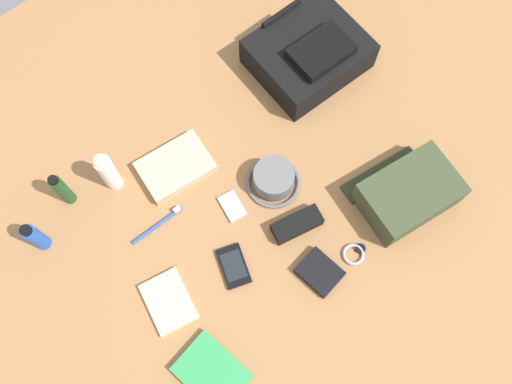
{
  "coord_description": "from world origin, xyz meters",
  "views": [
    {
      "loc": [
        -0.32,
        -0.39,
        1.45
      ],
      "look_at": [
        0.0,
        0.0,
        0.04
      ],
      "focal_mm": 37.72,
      "sensor_mm": 36.0,
      "label": 1
    }
  ],
  "objects_px": {
    "backpack": "(309,54)",
    "folded_towel": "(176,167)",
    "shampoo_bottle": "(62,190)",
    "sunglasses_case": "(297,224)",
    "cell_phone": "(234,266)",
    "toothbrush": "(160,223)",
    "deodorant_spray": "(36,237)",
    "media_player": "(232,206)",
    "bucket_hat": "(274,180)",
    "wristwatch": "(354,254)",
    "wallet": "(320,272)",
    "notepad": "(169,302)",
    "toiletry_pouch": "(408,193)",
    "paperback_novel": "(212,373)",
    "toothpaste_tube": "(108,172)"
  },
  "relations": [
    {
      "from": "backpack",
      "to": "toothpaste_tube",
      "type": "bearing_deg",
      "value": 175.45
    },
    {
      "from": "paperback_novel",
      "to": "sunglasses_case",
      "type": "height_order",
      "value": "sunglasses_case"
    },
    {
      "from": "backpack",
      "to": "shampoo_bottle",
      "type": "xyz_separation_m",
      "value": [
        -0.81,
        0.1,
        0.01
      ]
    },
    {
      "from": "bucket_hat",
      "to": "cell_phone",
      "type": "relative_size",
      "value": 1.21
    },
    {
      "from": "cell_phone",
      "to": "wristwatch",
      "type": "relative_size",
      "value": 1.83
    },
    {
      "from": "toothpaste_tube",
      "to": "notepad",
      "type": "distance_m",
      "value": 0.39
    },
    {
      "from": "wristwatch",
      "to": "sunglasses_case",
      "type": "relative_size",
      "value": 0.51
    },
    {
      "from": "toothpaste_tube",
      "to": "shampoo_bottle",
      "type": "bearing_deg",
      "value": 161.96
    },
    {
      "from": "toothbrush",
      "to": "wallet",
      "type": "height_order",
      "value": "wallet"
    },
    {
      "from": "toothpaste_tube",
      "to": "folded_towel",
      "type": "bearing_deg",
      "value": -26.37
    },
    {
      "from": "media_player",
      "to": "notepad",
      "type": "height_order",
      "value": "notepad"
    },
    {
      "from": "backpack",
      "to": "media_player",
      "type": "relative_size",
      "value": 3.57
    },
    {
      "from": "notepad",
      "to": "sunglasses_case",
      "type": "distance_m",
      "value": 0.4
    },
    {
      "from": "paperback_novel",
      "to": "media_player",
      "type": "bearing_deg",
      "value": 44.57
    },
    {
      "from": "cell_phone",
      "to": "wristwatch",
      "type": "distance_m",
      "value": 0.33
    },
    {
      "from": "cell_phone",
      "to": "wristwatch",
      "type": "xyz_separation_m",
      "value": [
        0.28,
        -0.18,
        -0.0
      ]
    },
    {
      "from": "toiletry_pouch",
      "to": "toothbrush",
      "type": "distance_m",
      "value": 0.69
    },
    {
      "from": "cell_phone",
      "to": "notepad",
      "type": "bearing_deg",
      "value": 169.75
    },
    {
      "from": "toothbrush",
      "to": "sunglasses_case",
      "type": "xyz_separation_m",
      "value": [
        0.29,
        -0.25,
        0.01
      ]
    },
    {
      "from": "bucket_hat",
      "to": "paperback_novel",
      "type": "distance_m",
      "value": 0.54
    },
    {
      "from": "notepad",
      "to": "media_player",
      "type": "bearing_deg",
      "value": 30.42
    },
    {
      "from": "bucket_hat",
      "to": "paperback_novel",
      "type": "relative_size",
      "value": 0.83
    },
    {
      "from": "wallet",
      "to": "backpack",
      "type": "bearing_deg",
      "value": 43.86
    },
    {
      "from": "cell_phone",
      "to": "toothbrush",
      "type": "distance_m",
      "value": 0.24
    },
    {
      "from": "toothpaste_tube",
      "to": "wristwatch",
      "type": "xyz_separation_m",
      "value": [
        0.39,
        -0.59,
        -0.07
      ]
    },
    {
      "from": "bucket_hat",
      "to": "notepad",
      "type": "xyz_separation_m",
      "value": [
        -0.43,
        -0.08,
        -0.02
      ]
    },
    {
      "from": "bucket_hat",
      "to": "media_player",
      "type": "distance_m",
      "value": 0.14
    },
    {
      "from": "shampoo_bottle",
      "to": "toiletry_pouch",
      "type": "bearing_deg",
      "value": -39.67
    },
    {
      "from": "backpack",
      "to": "toothpaste_tube",
      "type": "distance_m",
      "value": 0.69
    },
    {
      "from": "shampoo_bottle",
      "to": "sunglasses_case",
      "type": "relative_size",
      "value": 1.08
    },
    {
      "from": "cell_phone",
      "to": "sunglasses_case",
      "type": "xyz_separation_m",
      "value": [
        0.21,
        -0.02,
        0.01
      ]
    },
    {
      "from": "deodorant_spray",
      "to": "paperback_novel",
      "type": "distance_m",
      "value": 0.58
    },
    {
      "from": "backpack",
      "to": "folded_towel",
      "type": "height_order",
      "value": "backpack"
    },
    {
      "from": "deodorant_spray",
      "to": "wallet",
      "type": "xyz_separation_m",
      "value": [
        0.53,
        -0.55,
        -0.05
      ]
    },
    {
      "from": "toothbrush",
      "to": "shampoo_bottle",
      "type": "bearing_deg",
      "value": 124.48
    },
    {
      "from": "paperback_novel",
      "to": "wallet",
      "type": "distance_m",
      "value": 0.38
    },
    {
      "from": "toothpaste_tube",
      "to": "wallet",
      "type": "xyz_separation_m",
      "value": [
        0.28,
        -0.57,
        -0.07
      ]
    },
    {
      "from": "backpack",
      "to": "shampoo_bottle",
      "type": "distance_m",
      "value": 0.82
    },
    {
      "from": "toiletry_pouch",
      "to": "cell_phone",
      "type": "xyz_separation_m",
      "value": [
        -0.5,
        0.16,
        -0.04
      ]
    },
    {
      "from": "toothpaste_tube",
      "to": "wristwatch",
      "type": "distance_m",
      "value": 0.71
    },
    {
      "from": "toothbrush",
      "to": "bucket_hat",
      "type": "bearing_deg",
      "value": -19.39
    },
    {
      "from": "wristwatch",
      "to": "cell_phone",
      "type": "bearing_deg",
      "value": 146.45
    },
    {
      "from": "toiletry_pouch",
      "to": "paperback_novel",
      "type": "relative_size",
      "value": 1.48
    },
    {
      "from": "notepad",
      "to": "folded_towel",
      "type": "xyz_separation_m",
      "value": [
        0.24,
        0.29,
        0.01
      ]
    },
    {
      "from": "wallet",
      "to": "sunglasses_case",
      "type": "xyz_separation_m",
      "value": [
        0.04,
        0.14,
        0.01
      ]
    },
    {
      "from": "bucket_hat",
      "to": "wristwatch",
      "type": "relative_size",
      "value": 2.21
    },
    {
      "from": "paperback_novel",
      "to": "wallet",
      "type": "bearing_deg",
      "value": 2.5
    },
    {
      "from": "deodorant_spray",
      "to": "media_player",
      "type": "relative_size",
      "value": 1.5
    },
    {
      "from": "shampoo_bottle",
      "to": "sunglasses_case",
      "type": "height_order",
      "value": "shampoo_bottle"
    },
    {
      "from": "wallet",
      "to": "sunglasses_case",
      "type": "relative_size",
      "value": 0.79
    }
  ]
}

